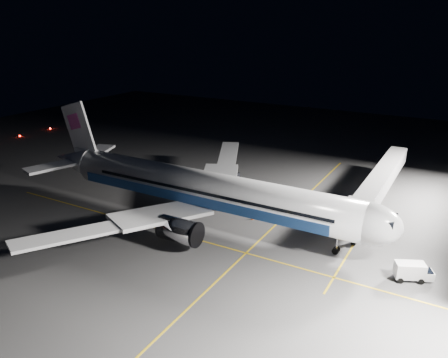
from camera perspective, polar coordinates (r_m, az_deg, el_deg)
ground at (r=68.68m, az=-2.29°, el=-5.47°), size 200.00×200.00×0.00m
guide_line_main at (r=64.45m, az=5.34°, el=-7.33°), size 0.25×80.00×0.01m
guide_line_cross at (r=64.20m, az=-5.14°, el=-7.44°), size 70.00×0.25×0.01m
guide_line_side at (r=69.95m, az=17.85°, el=-5.99°), size 0.25×40.00×0.01m
airliner at (r=67.18m, az=-3.13°, el=-1.29°), size 61.48×54.22×16.64m
jet_bridge at (r=75.62m, az=19.57°, el=-0.47°), size 3.60×34.40×6.30m
service_truck at (r=58.05m, az=23.47°, el=-10.97°), size 4.74×3.44×2.27m
baggage_tug at (r=86.65m, az=1.24°, el=0.58°), size 2.48×2.08×1.67m
safety_cone_a at (r=71.56m, az=2.55°, el=-4.10°), size 0.44×0.44×0.65m
safety_cone_b at (r=69.08m, az=3.72°, el=-5.03°), size 0.45×0.45×0.67m
safety_cone_c at (r=73.51m, az=-1.61°, el=-3.44°), size 0.39×0.39×0.58m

